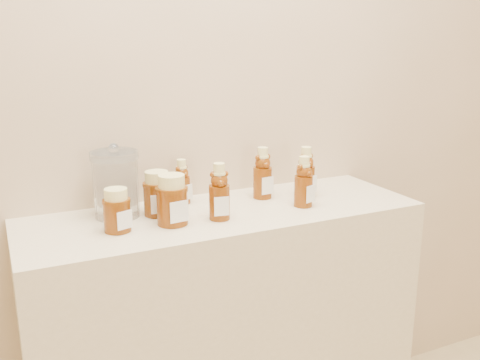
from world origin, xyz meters
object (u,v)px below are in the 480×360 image
display_table (226,344)px  glass_canister (116,181)px  bear_bottle_back_left (182,179)px  bear_bottle_front_left (219,188)px  honey_jar_left (117,210)px

display_table → glass_canister: bearing=163.1°
bear_bottle_back_left → bear_bottle_front_left: 0.20m
display_table → honey_jar_left: honey_jar_left is taller
display_table → bear_bottle_front_left: size_ratio=6.45×
bear_bottle_front_left → honey_jar_left: bear_bottle_front_left is taller
bear_bottle_front_left → glass_canister: (-0.26, 0.15, 0.01)m
honey_jar_left → glass_canister: (0.03, 0.12, 0.05)m
display_table → bear_bottle_back_left: bear_bottle_back_left is taller
bear_bottle_front_left → glass_canister: 0.30m
bear_bottle_front_left → glass_canister: size_ratio=0.89×
honey_jar_left → bear_bottle_back_left: bearing=15.5°
glass_canister → honey_jar_left: bearing=-102.6°
glass_canister → display_table: bearing=-16.9°
honey_jar_left → glass_canister: bearing=58.5°
bear_bottle_back_left → glass_canister: glass_canister is taller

